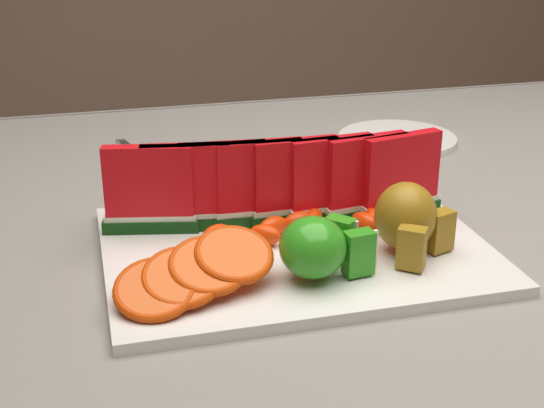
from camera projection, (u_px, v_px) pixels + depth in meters
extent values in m
cube|color=#543C19|center=(331.00, 227.00, 0.93)|extent=(1.40, 0.90, 0.03)
cube|color=gray|center=(331.00, 213.00, 0.92)|extent=(1.52, 1.02, 0.01)
cube|color=gray|center=(242.00, 154.00, 1.41)|extent=(1.52, 0.01, 0.20)
cube|color=silver|center=(294.00, 248.00, 0.81)|extent=(0.40, 0.30, 0.01)
ellipsoid|color=#2C801D|center=(313.00, 247.00, 0.72)|extent=(0.08, 0.08, 0.06)
cube|color=#2C801D|center=(359.00, 253.00, 0.73)|extent=(0.03, 0.02, 0.04)
cube|color=beige|center=(365.00, 252.00, 0.73)|extent=(0.03, 0.01, 0.04)
cube|color=#2C801D|center=(340.00, 238.00, 0.76)|extent=(0.03, 0.03, 0.04)
cube|color=beige|center=(345.00, 238.00, 0.76)|extent=(0.02, 0.02, 0.04)
ellipsoid|color=#B8770B|center=(405.00, 216.00, 0.77)|extent=(0.08, 0.08, 0.07)
cube|color=#B8770B|center=(412.00, 248.00, 0.74)|extent=(0.03, 0.03, 0.04)
cube|color=#B8770B|center=(440.00, 231.00, 0.78)|extent=(0.03, 0.02, 0.04)
cylinder|color=silver|center=(397.00, 139.00, 1.16)|extent=(0.22, 0.22, 0.01)
cube|color=silver|center=(129.00, 163.00, 1.07)|extent=(0.06, 0.17, 0.00)
cube|color=silver|center=(121.00, 144.00, 1.15)|extent=(0.01, 0.04, 0.00)
cube|color=silver|center=(124.00, 144.00, 1.15)|extent=(0.01, 0.04, 0.00)
cube|color=silver|center=(128.00, 144.00, 1.15)|extent=(0.01, 0.04, 0.00)
cube|color=#154112|center=(151.00, 225.00, 0.83)|extent=(0.11, 0.04, 0.01)
cube|color=silver|center=(151.00, 217.00, 0.83)|extent=(0.10, 0.04, 0.01)
cube|color=red|center=(148.00, 181.00, 0.81)|extent=(0.10, 0.04, 0.08)
cube|color=#154112|center=(188.00, 223.00, 0.84)|extent=(0.11, 0.04, 0.01)
cube|color=silver|center=(188.00, 215.00, 0.83)|extent=(0.10, 0.03, 0.01)
cube|color=red|center=(186.00, 179.00, 0.82)|extent=(0.10, 0.03, 0.08)
cube|color=#154112|center=(224.00, 221.00, 0.84)|extent=(0.11, 0.03, 0.01)
cube|color=silver|center=(224.00, 213.00, 0.84)|extent=(0.10, 0.03, 0.01)
cube|color=red|center=(223.00, 177.00, 0.82)|extent=(0.10, 0.02, 0.08)
cube|color=#154112|center=(260.00, 219.00, 0.85)|extent=(0.11, 0.02, 0.01)
cube|color=silver|center=(260.00, 210.00, 0.84)|extent=(0.10, 0.02, 0.01)
cube|color=red|center=(260.00, 175.00, 0.83)|extent=(0.10, 0.02, 0.08)
cube|color=#154112|center=(295.00, 217.00, 0.85)|extent=(0.11, 0.02, 0.01)
cube|color=silver|center=(295.00, 208.00, 0.85)|extent=(0.10, 0.02, 0.01)
cube|color=red|center=(296.00, 173.00, 0.83)|extent=(0.10, 0.02, 0.08)
cube|color=#154112|center=(330.00, 214.00, 0.86)|extent=(0.11, 0.03, 0.01)
cube|color=silver|center=(330.00, 206.00, 0.86)|extent=(0.10, 0.03, 0.01)
cube|color=red|center=(332.00, 171.00, 0.84)|extent=(0.10, 0.02, 0.08)
cube|color=#154112|center=(365.00, 212.00, 0.86)|extent=(0.11, 0.04, 0.01)
cube|color=silver|center=(365.00, 204.00, 0.86)|extent=(0.10, 0.03, 0.01)
cube|color=red|center=(367.00, 170.00, 0.84)|extent=(0.10, 0.03, 0.08)
cube|color=#154112|center=(399.00, 210.00, 0.87)|extent=(0.11, 0.04, 0.01)
cube|color=silver|center=(399.00, 202.00, 0.87)|extent=(0.10, 0.04, 0.01)
cube|color=red|center=(402.00, 168.00, 0.85)|extent=(0.10, 0.04, 0.08)
cylinder|color=#D35D15|center=(155.00, 289.00, 0.68)|extent=(0.08, 0.08, 0.03)
torus|color=red|center=(155.00, 289.00, 0.68)|extent=(0.09, 0.09, 0.03)
cylinder|color=#D35D15|center=(182.00, 277.00, 0.69)|extent=(0.07, 0.07, 0.03)
torus|color=red|center=(182.00, 277.00, 0.69)|extent=(0.08, 0.08, 0.03)
cylinder|color=#D35D15|center=(209.00, 265.00, 0.70)|extent=(0.07, 0.07, 0.03)
torus|color=red|center=(209.00, 265.00, 0.70)|extent=(0.08, 0.08, 0.03)
cylinder|color=#D35D15|center=(234.00, 254.00, 0.72)|extent=(0.08, 0.08, 0.03)
torus|color=red|center=(234.00, 254.00, 0.72)|extent=(0.09, 0.09, 0.03)
cylinder|color=#D35D15|center=(176.00, 195.00, 0.90)|extent=(0.07, 0.06, 0.02)
torus|color=red|center=(176.00, 195.00, 0.90)|extent=(0.07, 0.07, 0.03)
cylinder|color=#D35D15|center=(216.00, 189.00, 0.91)|extent=(0.07, 0.07, 0.02)
torus|color=red|center=(216.00, 189.00, 0.91)|extent=(0.08, 0.08, 0.03)
cylinder|color=#D35D15|center=(255.00, 183.00, 0.91)|extent=(0.08, 0.07, 0.02)
torus|color=red|center=(255.00, 183.00, 0.91)|extent=(0.08, 0.08, 0.03)
cylinder|color=#D35D15|center=(293.00, 177.00, 0.92)|extent=(0.08, 0.08, 0.02)
torus|color=red|center=(293.00, 177.00, 0.92)|extent=(0.09, 0.09, 0.03)
cylinder|color=#D35D15|center=(331.00, 171.00, 0.93)|extent=(0.08, 0.08, 0.02)
torus|color=red|center=(331.00, 171.00, 0.93)|extent=(0.09, 0.09, 0.03)
cylinder|color=#D35D15|center=(367.00, 166.00, 0.94)|extent=(0.09, 0.09, 0.02)
torus|color=red|center=(367.00, 166.00, 0.94)|extent=(0.10, 0.10, 0.03)
ellipsoid|color=#D56404|center=(217.00, 235.00, 0.80)|extent=(0.04, 0.03, 0.02)
ellipsoid|color=#D56404|center=(237.00, 238.00, 0.79)|extent=(0.04, 0.04, 0.02)
ellipsoid|color=#D56404|center=(265.00, 235.00, 0.80)|extent=(0.04, 0.04, 0.02)
ellipsoid|color=#D56404|center=(273.00, 227.00, 0.82)|extent=(0.04, 0.03, 0.02)
ellipsoid|color=#D56404|center=(299.00, 221.00, 0.83)|extent=(0.04, 0.02, 0.02)
ellipsoid|color=#D56404|center=(313.00, 219.00, 0.83)|extent=(0.03, 0.04, 0.02)
ellipsoid|color=#D56404|center=(343.00, 226.00, 0.82)|extent=(0.03, 0.04, 0.02)
ellipsoid|color=#D56404|center=(365.00, 222.00, 0.83)|extent=(0.03, 0.04, 0.02)
ellipsoid|color=#D56404|center=(372.00, 219.00, 0.83)|extent=(0.03, 0.04, 0.02)
ellipsoid|color=#D56404|center=(397.00, 214.00, 0.85)|extent=(0.03, 0.04, 0.02)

